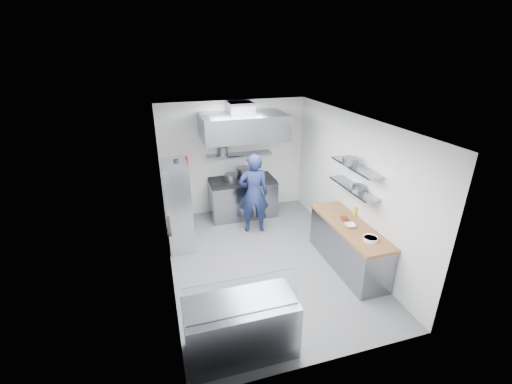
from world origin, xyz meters
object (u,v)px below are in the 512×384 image
object	(u,v)px
wire_rack	(178,205)
display_case	(241,328)
gas_range	(243,198)
chef	(254,194)

from	to	relation	value
wire_rack	display_case	xyz separation A→B (m)	(0.53, -3.12, -0.50)
gas_range	wire_rack	distance (m)	1.96
gas_range	chef	xyz separation A→B (m)	(0.05, -0.84, 0.47)
chef	wire_rack	distance (m)	1.68
chef	wire_rack	world-z (taller)	wire_rack
gas_range	display_case	distance (m)	4.25
gas_range	wire_rack	size ratio (longest dim) A/B	0.86
chef	display_case	world-z (taller)	chef
gas_range	display_case	world-z (taller)	gas_range
gas_range	chef	bearing A→B (deg)	-86.94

